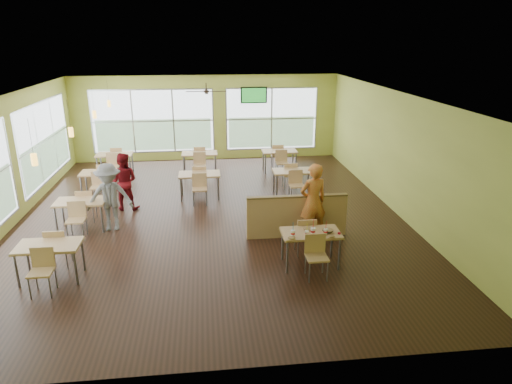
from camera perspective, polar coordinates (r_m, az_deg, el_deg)
room at (r=11.80m, az=-5.83°, el=4.25°), size 12.00×12.04×3.20m
window_bays at (r=15.04m, az=-16.23°, el=6.32°), size 9.24×10.24×2.38m
main_table at (r=9.54m, az=6.87°, el=-5.64°), size 1.22×1.52×0.87m
half_wall_divider at (r=10.88m, az=5.12°, el=-3.00°), size 2.40×0.14×1.04m
dining_tables at (r=13.75m, az=-10.20°, el=1.98°), size 6.92×8.72×0.87m
pendant_lights at (r=12.66m, az=-20.80°, el=8.09°), size 0.11×7.31×0.86m
ceiling_fan at (r=14.51m, az=-6.23°, el=12.41°), size 1.25×1.25×0.29m
tv_backwall at (r=17.55m, az=-0.27°, el=12.02°), size 1.00×0.07×0.60m
man_plaid at (r=10.67m, az=7.13°, el=-1.23°), size 0.76×0.60×1.85m
patron_maroon at (r=13.00m, az=-16.21°, el=1.29°), size 0.87×0.72×1.60m
patron_grey at (r=11.68m, az=-17.84°, el=-0.62°), size 1.14×0.70×1.70m
cup_blue at (r=9.24m, az=4.64°, el=-5.14°), size 0.09×0.09×0.34m
cup_yellow at (r=9.27m, az=6.37°, el=-5.15°), size 0.08×0.08×0.31m
cup_red_near at (r=9.36m, az=7.14°, el=-4.85°), size 0.10×0.10×0.38m
cup_red_far at (r=9.40m, az=8.71°, el=-4.89°), size 0.09×0.09×0.32m
food_basket at (r=9.53m, az=8.97°, el=-4.79°), size 0.23×0.23×0.05m
ketchup_cup at (r=9.49m, az=10.36°, el=-5.10°), size 0.06×0.06×0.03m
wrapper_left at (r=9.15m, az=4.50°, el=-5.71°), size 0.16×0.15×0.04m
wrapper_mid at (r=9.58m, az=6.56°, el=-4.56°), size 0.25×0.23×0.05m
wrapper_right at (r=9.32m, az=9.38°, el=-5.45°), size 0.15×0.14×0.04m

